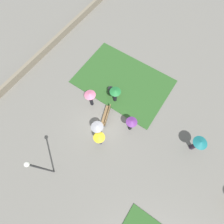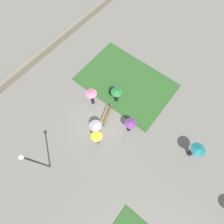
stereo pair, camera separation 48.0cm
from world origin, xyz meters
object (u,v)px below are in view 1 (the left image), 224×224
trash_bin (111,91)px  crowd_person_green (115,93)px  park_bench (106,115)px  lamp_post (39,167)px  crowd_person_yellow (99,139)px  crowd_person_purple (131,123)px  crowd_person_grey (97,128)px  crowd_person_pink (90,97)px  lone_walker_mid_plaza (198,144)px

trash_bin → crowd_person_green: crowd_person_green is taller
park_bench → lamp_post: lamp_post is taller
trash_bin → crowd_person_yellow: bearing=23.8°
crowd_person_purple → crowd_person_grey: (1.91, -2.00, 0.10)m
park_bench → crowd_person_grey: crowd_person_grey is taller
lamp_post → crowd_person_grey: size_ratio=2.54×
trash_bin → crowd_person_pink: bearing=-21.1°
park_bench → trash_bin: park_bench is taller
park_bench → crowd_person_grey: 1.84m
park_bench → trash_bin: 2.56m
crowd_person_pink → crowd_person_yellow: (2.50, 2.73, -0.21)m
park_bench → crowd_person_purple: (-0.31, 2.26, 0.77)m
park_bench → trash_bin: (-2.30, -1.12, -0.07)m
crowd_person_yellow → crowd_person_grey: crowd_person_grey is taller
crowd_person_yellow → crowd_person_purple: bearing=-48.4°
lone_walker_mid_plaza → lamp_post: bearing=178.0°
crowd_person_purple → lone_walker_mid_plaza: bearing=-16.1°
crowd_person_yellow → crowd_person_grey: 0.82m
park_bench → crowd_person_pink: bearing=-119.5°
trash_bin → crowd_person_grey: size_ratio=0.41×
trash_bin → lone_walker_mid_plaza: (0.57, 8.52, 0.95)m
crowd_person_grey → lone_walker_mid_plaza: bearing=43.1°
lamp_post → crowd_person_grey: (-4.54, 1.09, -1.80)m
park_bench → lamp_post: (6.14, -0.83, 2.67)m
crowd_person_grey → crowd_person_pink: bearing=156.0°
crowd_person_pink → crowd_person_yellow: 3.71m
trash_bin → crowd_person_yellow: 4.94m
crowd_person_yellow → crowd_person_purple: crowd_person_purple is taller
crowd_person_pink → crowd_person_grey: (1.94, 2.14, -0.09)m
park_bench → crowd_person_grey: (1.60, 0.26, 0.87)m
park_bench → crowd_person_grey: size_ratio=0.99×
crowd_person_yellow → crowd_person_grey: size_ratio=0.91×
crowd_person_pink → crowd_person_green: (-1.53, 1.53, -0.16)m
crowd_person_green → crowd_person_pink: bearing=9.1°
park_bench → crowd_person_pink: (-0.34, -1.88, 0.96)m
lamp_post → crowd_person_purple: lamp_post is taller
crowd_person_pink → crowd_person_yellow: bearing=-25.2°
lamp_post → lone_walker_mid_plaza: size_ratio=2.63×
trash_bin → crowd_person_green: bearing=61.3°
crowd_person_purple → crowd_person_grey: crowd_person_grey is taller
lamp_post → crowd_person_grey: bearing=166.5°
park_bench → crowd_person_purple: bearing=78.6°
lamp_post → trash_bin: (-8.44, -0.29, -2.74)m
lamp_post → park_bench: bearing=172.3°
crowd_person_purple → lamp_post: bearing=-147.0°
crowd_person_green → trash_bin: bearing=-64.6°
crowd_person_pink → crowd_person_green: size_ratio=1.09×
park_bench → lamp_post: 6.75m
crowd_person_yellow → trash_bin: bearing=5.1°
crowd_person_yellow → crowd_person_grey: (-0.56, -0.59, 0.13)m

